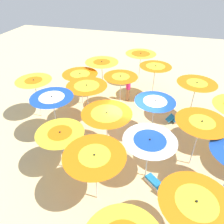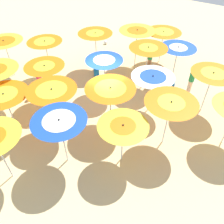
# 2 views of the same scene
# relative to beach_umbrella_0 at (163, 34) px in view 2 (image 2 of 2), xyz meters

# --- Properties ---
(ground) EXTENTS (41.05, 41.05, 0.04)m
(ground) POSITION_rel_beach_umbrella_0_xyz_m (5.92, -0.56, -2.00)
(ground) COLOR beige
(beach_umbrella_0) EXTENTS (2.29, 2.29, 2.20)m
(beach_umbrella_0) POSITION_rel_beach_umbrella_0_xyz_m (0.00, 0.00, 0.00)
(beach_umbrella_0) COLOR silver
(beach_umbrella_0) RESTS_ON ground
(beach_umbrella_1) EXTENTS (2.26, 2.26, 2.51)m
(beach_umbrella_1) POSITION_rel_beach_umbrella_0_xyz_m (1.41, -1.17, 0.27)
(beach_umbrella_1) COLOR silver
(beach_umbrella_1) RESTS_ON ground
(beach_umbrella_2) EXTENTS (2.13, 2.13, 2.46)m
(beach_umbrella_2) POSITION_rel_beach_umbrella_0_xyz_m (3.08, -3.14, 0.27)
(beach_umbrella_2) COLOR silver
(beach_umbrella_2) RESTS_ON ground
(beach_umbrella_3) EXTENTS (2.04, 2.04, 2.38)m
(beach_umbrella_3) POSITION_rel_beach_umbrella_0_xyz_m (5.48, -5.01, 0.19)
(beach_umbrella_3) COLOR silver
(beach_umbrella_3) RESTS_ON ground
(beach_umbrella_4) EXTENTS (2.22, 2.22, 2.37)m
(beach_umbrella_4) POSITION_rel_beach_umbrella_0_xyz_m (6.75, -7.07, 0.16)
(beach_umbrella_4) COLOR silver
(beach_umbrella_4) RESTS_ON ground
(beach_umbrella_5) EXTENTS (2.01, 2.01, 2.38)m
(beach_umbrella_5) POSITION_rel_beach_umbrella_0_xyz_m (1.88, 1.70, 0.15)
(beach_umbrella_5) COLOR silver
(beach_umbrella_5) RESTS_ON ground
(beach_umbrella_6) EXTENTS (2.13, 2.13, 2.51)m
(beach_umbrella_6) POSITION_rel_beach_umbrella_0_xyz_m (3.06, 0.44, 0.29)
(beach_umbrella_6) COLOR silver
(beach_umbrella_6) RESTS_ON ground
(beach_umbrella_7) EXTENTS (2.01, 2.01, 2.22)m
(beach_umbrella_7) POSITION_rel_beach_umbrella_0_xyz_m (5.06, -1.08, -0.01)
(beach_umbrella_7) COLOR silver
(beach_umbrella_7) RESTS_ON ground
(beach_umbrella_8) EXTENTS (2.03, 2.03, 2.29)m
(beach_umbrella_8) POSITION_rel_beach_umbrella_0_xyz_m (7.29, -3.16, 0.10)
(beach_umbrella_8) COLOR silver
(beach_umbrella_8) RESTS_ON ground
(beach_umbrella_10) EXTENTS (2.11, 2.11, 2.36)m
(beach_umbrella_10) POSITION_rel_beach_umbrella_0_xyz_m (3.39, 4.05, 0.12)
(beach_umbrella_10) COLOR silver
(beach_umbrella_10) RESTS_ON ground
(beach_umbrella_11) EXTENTS (2.11, 2.11, 2.16)m
(beach_umbrella_11) POSITION_rel_beach_umbrella_0_xyz_m (4.95, 1.69, -0.03)
(beach_umbrella_11) COLOR silver
(beach_umbrella_11) RESTS_ON ground
(beach_umbrella_12) EXTENTS (2.28, 2.28, 2.30)m
(beach_umbrella_12) POSITION_rel_beach_umbrella_0_xyz_m (7.00, 0.62, 0.11)
(beach_umbrella_12) COLOR silver
(beach_umbrella_12) RESTS_ON ground
(beach_umbrella_13) EXTENTS (2.17, 2.17, 2.47)m
(beach_umbrella_13) POSITION_rel_beach_umbrella_0_xyz_m (8.65, -1.25, 0.28)
(beach_umbrella_13) COLOR silver
(beach_umbrella_13) RESTS_ON ground
(beach_umbrella_14) EXTENTS (2.17, 2.17, 2.19)m
(beach_umbrella_14) POSITION_rel_beach_umbrella_0_xyz_m (9.81, -3.05, -0.03)
(beach_umbrella_14) COLOR silver
(beach_umbrella_14) RESTS_ON ground
(beach_umbrella_16) EXTENTS (2.17, 2.17, 2.47)m
(beach_umbrella_16) POSITION_rel_beach_umbrella_0_xyz_m (6.62, 3.27, 0.27)
(beach_umbrella_16) COLOR silver
(beach_umbrella_16) RESTS_ON ground
(beach_umbrella_17) EXTENTS (1.97, 1.97, 2.14)m
(beach_umbrella_17) POSITION_rel_beach_umbrella_0_xyz_m (8.49, 2.20, -0.06)
(beach_umbrella_17) COLOR silver
(beach_umbrella_17) RESTS_ON ground
(beach_umbrella_18) EXTENTS (2.07, 2.07, 2.48)m
(beach_umbrella_18) POSITION_rel_beach_umbrella_0_xyz_m (9.83, 0.30, 0.25)
(beach_umbrella_18) COLOR silver
(beach_umbrella_18) RESTS_ON ground
(lounger_0) EXTENTS (1.13, 1.00, 0.54)m
(lounger_0) POSITION_rel_beach_umbrella_0_xyz_m (4.44, 2.10, -1.78)
(lounger_0) COLOR silver
(lounger_0) RESTS_ON ground
(lounger_1) EXTENTS (1.42, 0.75, 0.59)m
(lounger_1) POSITION_rel_beach_umbrella_0_xyz_m (2.47, 1.93, -1.77)
(lounger_1) COLOR olive
(lounger_1) RESTS_ON ground
(lounger_2) EXTENTS (1.14, 1.02, 0.58)m
(lounger_2) POSITION_rel_beach_umbrella_0_xyz_m (3.77, -2.67, -1.77)
(lounger_2) COLOR olive
(lounger_2) RESTS_ON ground
(beachgoer_0) EXTENTS (0.30, 0.30, 1.61)m
(beachgoer_0) POSITION_rel_beach_umbrella_0_xyz_m (1.31, -0.14, -1.14)
(beachgoer_0) COLOR #A3704C
(beachgoer_0) RESTS_ON ground
(beachgoer_1) EXTENTS (0.30, 0.30, 1.75)m
(beachgoer_1) POSITION_rel_beach_umbrella_0_xyz_m (2.32, 2.95, -1.06)
(beachgoer_1) COLOR beige
(beachgoer_1) RESTS_ON ground
(beachgoer_2) EXTENTS (0.30, 0.30, 1.87)m
(beachgoer_2) POSITION_rel_beach_umbrella_0_xyz_m (7.01, -4.23, -0.98)
(beachgoer_2) COLOR #A3704C
(beachgoer_2) RESTS_ON ground
(beach_ball) EXTENTS (0.27, 0.27, 0.27)m
(beach_ball) POSITION_rel_beach_umbrella_0_xyz_m (-0.10, -4.66, -1.84)
(beach_ball) COLOR white
(beach_ball) RESTS_ON ground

